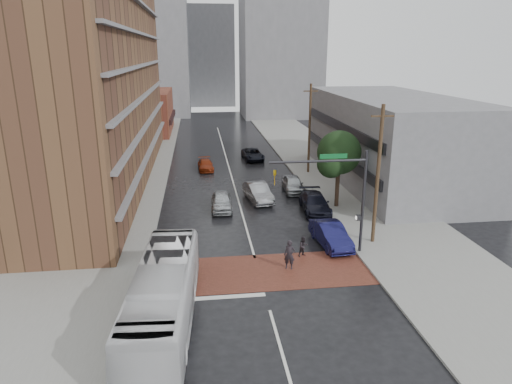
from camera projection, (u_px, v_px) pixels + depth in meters
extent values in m
plane|color=black|center=(260.00, 276.00, 28.32)|extent=(160.00, 160.00, 0.00)
cube|color=brown|center=(259.00, 272.00, 28.79)|extent=(14.00, 5.00, 0.02)
cube|color=gray|center=(127.00, 176.00, 50.60)|extent=(9.00, 90.00, 0.15)
cube|color=gray|center=(329.00, 170.00, 53.37)|extent=(9.00, 90.00, 0.15)
cube|color=brown|center=(88.00, 44.00, 45.23)|extent=(10.00, 44.00, 28.00)
cube|color=brown|center=(147.00, 112.00, 77.00)|extent=(8.00, 16.00, 7.00)
cube|color=gray|center=(390.00, 139.00, 47.92)|extent=(11.00, 26.00, 9.00)
cube|color=gray|center=(145.00, 38.00, 95.80)|extent=(18.00, 16.00, 32.00)
cube|color=gray|center=(281.00, 27.00, 92.89)|extent=(16.00, 14.00, 36.00)
cube|color=gray|center=(210.00, 57.00, 114.78)|extent=(12.00, 10.00, 24.00)
cylinder|color=#332319|center=(337.00, 186.00, 40.12)|extent=(0.36, 0.36, 4.00)
sphere|color=black|center=(339.00, 153.00, 39.23)|extent=(3.80, 3.80, 3.80)
sphere|color=black|center=(331.00, 164.00, 38.60)|extent=(2.40, 2.40, 2.40)
sphere|color=black|center=(345.00, 157.00, 40.26)|extent=(2.60, 2.60, 2.60)
cylinder|color=#2D2D33|center=(363.00, 203.00, 30.50)|extent=(0.20, 0.20, 7.20)
cylinder|color=#2D2D33|center=(318.00, 161.00, 29.22)|extent=(6.40, 0.16, 0.16)
imported|color=gold|center=(275.00, 178.00, 29.18)|extent=(0.20, 0.16, 1.00)
cube|color=#0C5926|center=(334.00, 156.00, 29.26)|extent=(1.80, 0.05, 0.30)
cube|color=#2D2D33|center=(358.00, 218.00, 30.76)|extent=(0.30, 0.30, 0.35)
cylinder|color=#473321|center=(378.00, 177.00, 31.68)|extent=(0.26, 0.26, 10.00)
cube|color=#473321|center=(383.00, 116.00, 30.44)|extent=(1.60, 0.12, 0.12)
cylinder|color=#473321|center=(309.00, 130.00, 50.63)|extent=(0.26, 0.26, 10.00)
cube|color=#473321|center=(311.00, 91.00, 49.39)|extent=(1.60, 0.12, 0.12)
imported|color=silver|center=(163.00, 296.00, 22.76)|extent=(3.52, 11.93, 3.28)
imported|color=black|center=(290.00, 255.00, 28.97)|extent=(0.82, 0.67, 1.93)
imported|color=black|center=(304.00, 246.00, 30.84)|extent=(0.85, 0.77, 1.43)
imported|color=#B4B8BC|center=(222.00, 201.00, 39.91)|extent=(1.95, 4.54, 1.53)
imported|color=#93959A|center=(258.00, 192.00, 42.21)|extent=(2.55, 5.29, 1.67)
imported|color=maroon|center=(206.00, 165.00, 53.34)|extent=(1.93, 4.26, 1.21)
imported|color=black|center=(253.00, 154.00, 58.34)|extent=(2.73, 5.24, 1.41)
imported|color=#131343|center=(331.00, 235.00, 32.55)|extent=(2.17, 5.07, 1.62)
imported|color=black|center=(315.00, 203.00, 39.37)|extent=(2.50, 5.53, 1.57)
imported|color=#A3A7AB|center=(293.00, 184.00, 45.06)|extent=(2.07, 4.70, 1.57)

